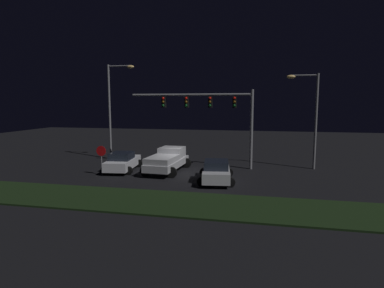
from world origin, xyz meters
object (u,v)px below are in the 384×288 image
(street_lamp_right, at_px, (310,109))
(stop_sign, at_px, (101,155))
(street_lamp_left, at_px, (114,101))
(traffic_signal_gantry, at_px, (211,108))
(car_sedan_far, at_px, (216,171))
(car_sedan, at_px, (123,162))
(pickup_truck, at_px, (168,159))

(street_lamp_right, relative_size, stop_sign, 3.48)
(stop_sign, bearing_deg, street_lamp_left, 106.94)
(street_lamp_left, bearing_deg, traffic_signal_gantry, -12.61)
(traffic_signal_gantry, bearing_deg, car_sedan_far, -76.43)
(street_lamp_left, bearing_deg, car_sedan, -59.38)
(traffic_signal_gantry, bearing_deg, stop_sign, -148.28)
(pickup_truck, xyz_separation_m, traffic_signal_gantry, (3.07, 2.26, 4.03))
(car_sedan_far, bearing_deg, traffic_signal_gantry, 6.06)
(traffic_signal_gantry, relative_size, stop_sign, 4.63)
(car_sedan, distance_m, car_sedan_far, 8.12)
(pickup_truck, bearing_deg, traffic_signal_gantry, -50.30)
(car_sedan, xyz_separation_m, stop_sign, (-0.86, -1.86, 0.82))
(pickup_truck, height_order, traffic_signal_gantry, traffic_signal_gantry)
(car_sedan_far, xyz_separation_m, traffic_signal_gantry, (-1.17, 4.86, 4.29))
(car_sedan_far, relative_size, street_lamp_left, 0.51)
(traffic_signal_gantry, relative_size, street_lamp_right, 1.33)
(car_sedan_far, xyz_separation_m, stop_sign, (-8.72, 0.19, 0.82))
(car_sedan, height_order, street_lamp_right, street_lamp_right)
(car_sedan, bearing_deg, street_lamp_right, -81.10)
(pickup_truck, relative_size, car_sedan_far, 1.20)
(car_sedan_far, bearing_deg, street_lamp_left, 49.49)
(car_sedan, bearing_deg, pickup_truck, -87.62)
(pickup_truck, distance_m, street_lamp_right, 12.17)
(car_sedan, relative_size, car_sedan_far, 0.99)
(pickup_truck, distance_m, traffic_signal_gantry, 5.55)
(pickup_truck, height_order, car_sedan, pickup_truck)
(pickup_truck, xyz_separation_m, car_sedan, (-3.62, -0.54, -0.26))
(car_sedan_far, distance_m, traffic_signal_gantry, 6.58)
(traffic_signal_gantry, height_order, stop_sign, traffic_signal_gantry)
(car_sedan_far, height_order, street_lamp_left, street_lamp_left)
(car_sedan, relative_size, traffic_signal_gantry, 0.44)
(street_lamp_left, bearing_deg, stop_sign, -73.06)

